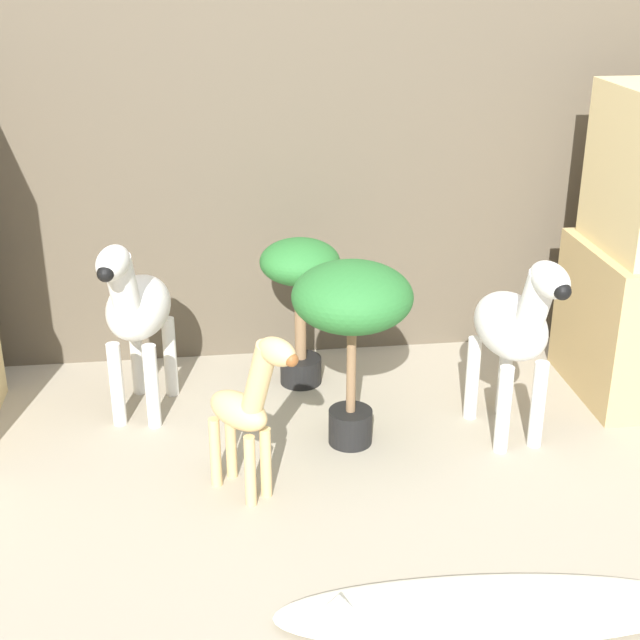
% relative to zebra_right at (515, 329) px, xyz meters
% --- Properties ---
extents(ground_plane, '(14.00, 14.00, 0.00)m').
position_rel_zebra_right_xyz_m(ground_plane, '(-0.68, -0.49, -0.39)').
color(ground_plane, '#9E937F').
extents(wall_back, '(6.40, 0.08, 2.20)m').
position_rel_zebra_right_xyz_m(wall_back, '(-0.68, 0.79, 0.71)').
color(wall_back, brown).
rests_on(wall_back, ground_plane).
extents(zebra_right, '(0.25, 0.48, 0.67)m').
position_rel_zebra_right_xyz_m(zebra_right, '(0.00, 0.00, 0.00)').
color(zebra_right, silver).
rests_on(zebra_right, ground_plane).
extents(zebra_left, '(0.28, 0.48, 0.67)m').
position_rel_zebra_right_xyz_m(zebra_left, '(-1.21, 0.31, 0.00)').
color(zebra_left, silver).
rests_on(zebra_left, ground_plane).
extents(giraffe_figurine, '(0.28, 0.32, 0.55)m').
position_rel_zebra_right_xyz_m(giraffe_figurine, '(-0.86, -0.24, -0.09)').
color(giraffe_figurine, tan).
rests_on(giraffe_figurine, ground_plane).
extents(potted_palm_front, '(0.29, 0.29, 0.56)m').
position_rel_zebra_right_xyz_m(potted_palm_front, '(-0.64, 0.47, 0.02)').
color(potted_palm_front, black).
rests_on(potted_palm_front, ground_plane).
extents(potted_palm_back, '(0.38, 0.38, 0.62)m').
position_rel_zebra_right_xyz_m(potted_palm_back, '(-0.52, 0.02, 0.09)').
color(potted_palm_back, black).
rests_on(potted_palm_back, ground_plane).
extents(surfboard, '(1.08, 0.33, 0.09)m').
position_rel_zebra_right_xyz_m(surfboard, '(-0.32, -0.83, -0.37)').
color(surfboard, silver).
rests_on(surfboard, ground_plane).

